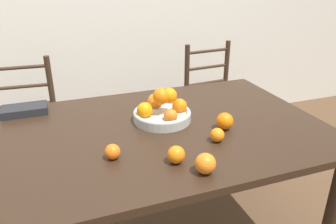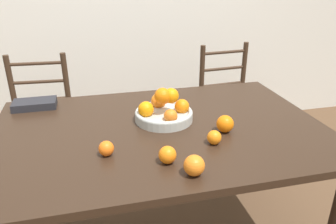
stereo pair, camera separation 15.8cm
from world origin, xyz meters
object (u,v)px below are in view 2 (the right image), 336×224
Objects in this scene: orange_loose_3 at (194,165)px; fruit_bowl at (164,110)px; chair_right at (229,106)px; chair_left at (41,124)px; book_stack at (35,104)px; orange_loose_2 at (214,137)px; orange_loose_0 at (225,124)px; orange_loose_4 at (106,148)px; orange_loose_1 at (167,155)px.

fruit_bowl is at bearing 89.88° from orange_loose_3.
fruit_bowl is at bearing -137.40° from chair_right.
chair_left is 1.45m from chair_right.
fruit_bowl reaches higher than book_stack.
fruit_bowl is 1.12m from chair_right.
chair_right reaches higher than orange_loose_2.
orange_loose_2 is at bearing -61.82° from fruit_bowl.
orange_loose_2 is 1.04m from book_stack.
chair_right reaches higher than book_stack.
orange_loose_4 is (-0.56, -0.08, -0.01)m from orange_loose_0.
orange_loose_0 reaches higher than orange_loose_1.
orange_loose_1 reaches higher than book_stack.
orange_loose_3 is (-0.00, -0.50, -0.01)m from fruit_bowl.
chair_right is 1.49m from book_stack.
orange_loose_4 is (-0.47, 0.02, 0.00)m from orange_loose_2.
chair_left is at bearing 111.30° from orange_loose_4.
orange_loose_3 reaches higher than book_stack.
chair_left is (-0.72, 1.28, -0.35)m from orange_loose_3.
fruit_bowl is 0.75m from book_stack.
chair_right is 4.05× the size of book_stack.
chair_right is at bearing 64.18° from orange_loose_0.
fruit_bowl is 4.62× the size of orange_loose_2.
chair_right is at bearing 55.68° from orange_loose_1.
orange_loose_3 is 1.51m from chair_right.
orange_loose_2 is at bearing -37.32° from book_stack.
orange_loose_2 is 0.47m from orange_loose_4.
orange_loose_3 is at bearing -127.85° from orange_loose_2.
orange_loose_2 is (-0.09, -0.10, -0.01)m from orange_loose_0.
chair_right reaches higher than orange_loose_1.
chair_right is (0.72, 0.77, -0.36)m from fruit_bowl.
orange_loose_0 is 1.15× the size of orange_loose_1.
orange_loose_4 is 1.18m from chair_left.
orange_loose_3 is (-0.25, -0.31, -0.00)m from orange_loose_0.
orange_loose_1 is 1.13× the size of orange_loose_2.
orange_loose_3 is at bearing -129.58° from orange_loose_0.
fruit_bowl is 1.28× the size of book_stack.
orange_loose_3 is 0.09× the size of chair_right.
orange_loose_3 is 1.51m from chair_left.
orange_loose_2 is (0.24, 0.10, -0.00)m from orange_loose_1.
book_stack is (-0.59, 0.73, -0.02)m from orange_loose_1.
orange_loose_4 reaches higher than book_stack.
orange_loose_4 is (-0.23, 0.12, -0.00)m from orange_loose_1.
orange_loose_2 is 0.26m from orange_loose_3.
chair_right reaches higher than orange_loose_4.
orange_loose_3 reaches higher than orange_loose_2.
orange_loose_4 is at bearing -64.98° from chair_left.
fruit_bowl is 0.41m from orange_loose_1.
fruit_bowl is 4.60× the size of orange_loose_4.
orange_loose_1 is (-0.33, -0.20, -0.01)m from orange_loose_0.
orange_loose_0 reaches higher than book_stack.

